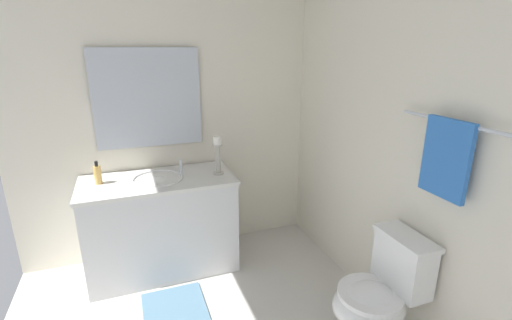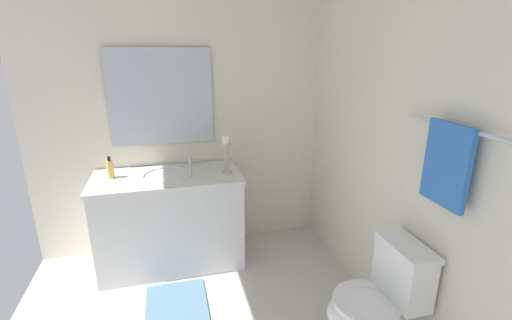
# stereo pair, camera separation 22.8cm
# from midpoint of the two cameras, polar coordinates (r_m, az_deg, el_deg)

# --- Properties ---
(wall_back) EXTENTS (2.89, 0.04, 2.45)m
(wall_back) POSITION_cam_midpoint_polar(r_m,az_deg,el_deg) (2.34, 26.61, 1.05)
(wall_back) COLOR silver
(wall_back) RESTS_ON ground
(wall_left) EXTENTS (0.04, 2.56, 2.45)m
(wall_left) POSITION_cam_midpoint_polar(r_m,az_deg,el_deg) (3.19, -9.95, 6.73)
(wall_left) COLOR silver
(wall_left) RESTS_ON ground
(vanity_cabinet) EXTENTS (0.58, 1.21, 0.81)m
(vanity_cabinet) POSITION_cam_midpoint_polar(r_m,az_deg,el_deg) (3.14, -11.39, -9.39)
(vanity_cabinet) COLOR silver
(vanity_cabinet) RESTS_ON ground
(sink_basin) EXTENTS (0.40, 0.40, 0.24)m
(sink_basin) POSITION_cam_midpoint_polar(r_m,az_deg,el_deg) (3.00, -11.79, -3.15)
(sink_basin) COLOR white
(sink_basin) RESTS_ON vanity_cabinet
(mirror) EXTENTS (0.02, 0.85, 0.80)m
(mirror) POSITION_cam_midpoint_polar(r_m,az_deg,el_deg) (3.11, -12.82, 9.70)
(mirror) COLOR silver
(candle_holder_tall) EXTENTS (0.09, 0.09, 0.32)m
(candle_holder_tall) POSITION_cam_midpoint_polar(r_m,az_deg,el_deg) (2.94, -2.55, 1.00)
(candle_holder_tall) COLOR #B7B2A5
(candle_holder_tall) RESTS_ON vanity_cabinet
(soap_bottle) EXTENTS (0.06, 0.06, 0.18)m
(soap_bottle) POSITION_cam_midpoint_polar(r_m,az_deg,el_deg) (3.03, -20.19, -1.40)
(soap_bottle) COLOR #E5B259
(soap_bottle) RESTS_ON vanity_cabinet
(toilet) EXTENTS (0.39, 0.54, 0.75)m
(toilet) POSITION_cam_midpoint_polar(r_m,az_deg,el_deg) (2.41, 21.34, -20.74)
(toilet) COLOR white
(toilet) RESTS_ON ground
(towel_bar) EXTENTS (0.69, 0.02, 0.02)m
(towel_bar) POSITION_cam_midpoint_polar(r_m,az_deg,el_deg) (2.02, 32.09, 4.42)
(towel_bar) COLOR silver
(towel_near_vanity) EXTENTS (0.28, 0.03, 0.42)m
(towel_near_vanity) POSITION_cam_midpoint_polar(r_m,az_deg,el_deg) (2.05, 30.89, -0.72)
(towel_near_vanity) COLOR blue
(towel_near_vanity) RESTS_ON towel_bar
(bath_mat) EXTENTS (0.60, 0.44, 0.02)m
(bath_mat) POSITION_cam_midpoint_polar(r_m,az_deg,el_deg) (2.84, -10.06, -22.30)
(bath_mat) COLOR slate
(bath_mat) RESTS_ON ground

